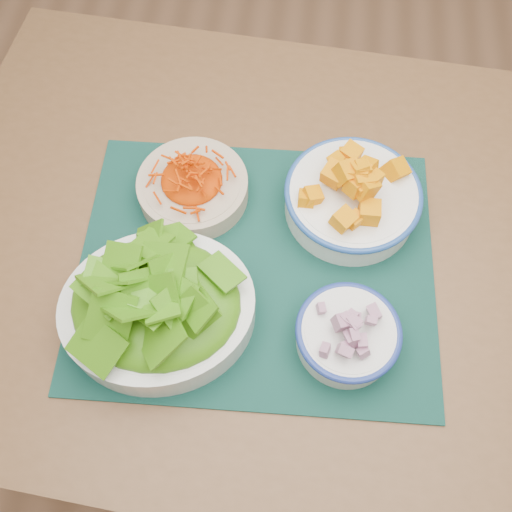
{
  "coord_description": "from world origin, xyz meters",
  "views": [
    {
      "loc": [
        0.05,
        -0.44,
        1.53
      ],
      "look_at": [
        0.01,
        -0.06,
        0.78
      ],
      "focal_mm": 40.0,
      "sensor_mm": 36.0,
      "label": 1
    }
  ],
  "objects_px": {
    "carrot_bowl": "(192,184)",
    "squash_bowl": "(354,192)",
    "table": "(317,270)",
    "onion_bowl": "(348,333)",
    "placemat": "(256,266)",
    "lettuce_bowl": "(157,304)"
  },
  "relations": [
    {
      "from": "table",
      "to": "onion_bowl",
      "type": "xyz_separation_m",
      "value": [
        0.04,
        -0.16,
        0.13
      ]
    },
    {
      "from": "carrot_bowl",
      "to": "lettuce_bowl",
      "type": "relative_size",
      "value": 0.58
    },
    {
      "from": "onion_bowl",
      "to": "squash_bowl",
      "type": "bearing_deg",
      "value": 90.18
    },
    {
      "from": "lettuce_bowl",
      "to": "table",
      "type": "bearing_deg",
      "value": 19.35
    },
    {
      "from": "table",
      "to": "placemat",
      "type": "bearing_deg",
      "value": -149.6
    },
    {
      "from": "squash_bowl",
      "to": "lettuce_bowl",
      "type": "bearing_deg",
      "value": -140.75
    },
    {
      "from": "carrot_bowl",
      "to": "squash_bowl",
      "type": "xyz_separation_m",
      "value": [
        0.25,
        0.0,
        0.02
      ]
    },
    {
      "from": "lettuce_bowl",
      "to": "squash_bowl",
      "type": "bearing_deg",
      "value": 25.15
    },
    {
      "from": "placemat",
      "to": "squash_bowl",
      "type": "xyz_separation_m",
      "value": [
        0.14,
        0.11,
        0.05
      ]
    },
    {
      "from": "lettuce_bowl",
      "to": "onion_bowl",
      "type": "xyz_separation_m",
      "value": [
        0.26,
        -0.01,
        -0.02
      ]
    },
    {
      "from": "squash_bowl",
      "to": "onion_bowl",
      "type": "height_order",
      "value": "squash_bowl"
    },
    {
      "from": "carrot_bowl",
      "to": "onion_bowl",
      "type": "bearing_deg",
      "value": -41.53
    },
    {
      "from": "squash_bowl",
      "to": "lettuce_bowl",
      "type": "xyz_separation_m",
      "value": [
        -0.26,
        -0.22,
        0.01
      ]
    },
    {
      "from": "placemat",
      "to": "carrot_bowl",
      "type": "xyz_separation_m",
      "value": [
        -0.11,
        0.11,
        0.03
      ]
    },
    {
      "from": "placemat",
      "to": "squash_bowl",
      "type": "distance_m",
      "value": 0.19
    },
    {
      "from": "carrot_bowl",
      "to": "squash_bowl",
      "type": "distance_m",
      "value": 0.25
    },
    {
      "from": "lettuce_bowl",
      "to": "carrot_bowl",
      "type": "bearing_deg",
      "value": 72.44
    },
    {
      "from": "carrot_bowl",
      "to": "lettuce_bowl",
      "type": "xyz_separation_m",
      "value": [
        -0.01,
        -0.22,
        0.02
      ]
    },
    {
      "from": "squash_bowl",
      "to": "carrot_bowl",
      "type": "bearing_deg",
      "value": 180.0
    },
    {
      "from": "placemat",
      "to": "carrot_bowl",
      "type": "height_order",
      "value": "carrot_bowl"
    },
    {
      "from": "table",
      "to": "onion_bowl",
      "type": "relative_size",
      "value": 9.07
    },
    {
      "from": "squash_bowl",
      "to": "onion_bowl",
      "type": "xyz_separation_m",
      "value": [
        0.0,
        -0.22,
        -0.01
      ]
    }
  ]
}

